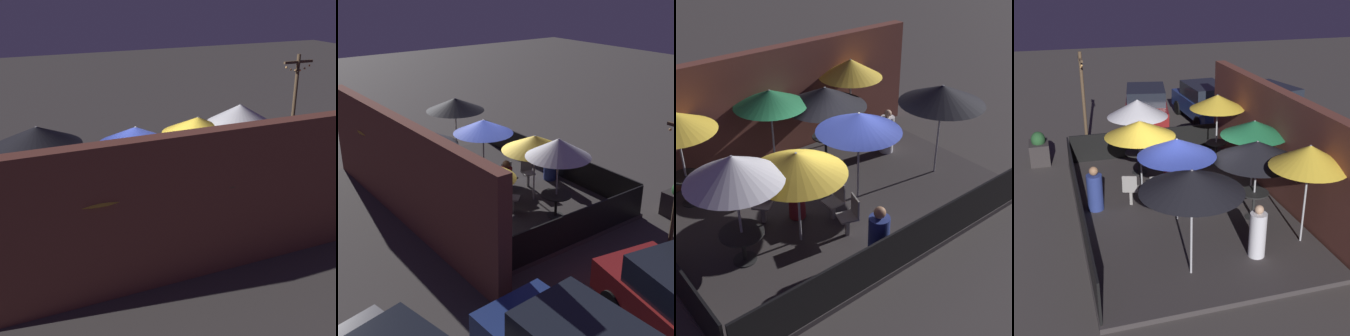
{
  "view_description": "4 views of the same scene",
  "coord_description": "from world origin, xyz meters",
  "views": [
    {
      "loc": [
        4.33,
        10.42,
        5.74
      ],
      "look_at": [
        -0.27,
        -0.16,
        1.13
      ],
      "focal_mm": 50.0,
      "sensor_mm": 36.0,
      "label": 1
    },
    {
      "loc": [
        -11.6,
        7.89,
        6.7
      ],
      "look_at": [
        -0.87,
        -0.1,
        1.16
      ],
      "focal_mm": 50.0,
      "sensor_mm": 36.0,
      "label": 2
    },
    {
      "loc": [
        -5.68,
        -7.45,
        6.51
      ],
      "look_at": [
        -0.08,
        -0.54,
        1.3
      ],
      "focal_mm": 50.0,
      "sensor_mm": 36.0,
      "label": 3
    },
    {
      "loc": [
        10.95,
        -3.19,
        6.15
      ],
      "look_at": [
        -0.63,
        0.24,
        1.01
      ],
      "focal_mm": 50.0,
      "sensor_mm": 36.0,
      "label": 4
    }
  ],
  "objects": [
    {
      "name": "parked_car_1",
      "position": [
        -7.79,
        3.42,
        0.84
      ],
      "size": [
        4.27,
        1.96,
        1.62
      ],
      "rotation": [
        0.0,
        0.0,
        0.05
      ],
      "color": "navy",
      "rests_on": "ground_plane"
    },
    {
      "name": "patio_umbrella_6",
      "position": [
        2.46,
        2.31,
        2.31
      ],
      "size": [
        1.81,
        1.81,
        2.45
      ],
      "color": "#B2B2B7",
      "rests_on": "patio_deck"
    },
    {
      "name": "light_post",
      "position": [
        -5.65,
        -1.93,
        2.01
      ],
      "size": [
        1.1,
        0.12,
        3.57
      ],
      "color": "brown",
      "rests_on": "ground_plane"
    },
    {
      "name": "patio_umbrella_5",
      "position": [
        -0.24,
        2.21,
        2.13
      ],
      "size": [
        1.88,
        1.88,
        2.22
      ],
      "color": "#B2B2B7",
      "rests_on": "patio_deck"
    },
    {
      "name": "dining_table_1",
      "position": [
        -2.71,
        2.04,
        0.71
      ],
      "size": [
        0.72,
        0.72,
        0.76
      ],
      "color": "black",
      "rests_on": "patio_deck"
    },
    {
      "name": "planter_box",
      "position": [
        -4.75,
        -3.62,
        0.49
      ],
      "size": [
        0.92,
        0.64,
        1.11
      ],
      "color": "#332D2D",
      "rests_on": "ground_plane"
    },
    {
      "name": "patio_umbrella_7",
      "position": [
        -1.45,
        -0.76,
        2.01
      ],
      "size": [
        2.03,
        2.03,
        2.12
      ],
      "color": "#B2B2B7",
      "rests_on": "patio_deck"
    },
    {
      "name": "building_wall",
      "position": [
        0.0,
        2.96,
        1.56
      ],
      "size": [
        9.91,
        0.36,
        3.13
      ],
      "color": "brown",
      "rests_on": "ground_plane"
    },
    {
      "name": "fence_front",
      "position": [
        0.0,
        -2.69,
        0.59
      ],
      "size": [
        8.11,
        0.05,
        0.95
      ],
      "color": "black",
      "rests_on": "patio_deck"
    },
    {
      "name": "parked_car_2",
      "position": [
        -6.73,
        6.02,
        0.85
      ],
      "size": [
        4.53,
        2.55,
        1.62
      ],
      "rotation": [
        0.0,
        0.0,
        0.21
      ],
      "color": "#5B5B60",
      "rests_on": "ground_plane"
    },
    {
      "name": "parked_car_0",
      "position": [
        -7.92,
        0.82,
        0.84
      ],
      "size": [
        4.2,
        2.43,
        1.62
      ],
      "rotation": [
        0.0,
        0.0,
        -0.19
      ],
      "color": "maroon",
      "rests_on": "ground_plane"
    },
    {
      "name": "patio_umbrella_1",
      "position": [
        -2.71,
        2.04,
        2.25
      ],
      "size": [
        1.78,
        1.78,
        2.36
      ],
      "color": "#B2B2B7",
      "rests_on": "patio_deck"
    },
    {
      "name": "patio_umbrella_2",
      "position": [
        1.08,
        1.69,
        2.0
      ],
      "size": [
        2.2,
        2.2,
        2.14
      ],
      "color": "#B2B2B7",
      "rests_on": "patio_deck"
    },
    {
      "name": "patio_chair_2",
      "position": [
        -0.37,
        -0.58,
        0.61
      ],
      "size": [
        0.4,
        0.4,
        0.9
      ],
      "rotation": [
        0.0,
        0.0,
        3.14
      ],
      "color": "gray",
      "rests_on": "patio_deck"
    },
    {
      "name": "patio_umbrella_0",
      "position": [
        -2.68,
        -0.57,
        2.26
      ],
      "size": [
        1.87,
        1.87,
        2.4
      ],
      "color": "#B2B2B7",
      "rests_on": "patio_deck"
    },
    {
      "name": "patron_0",
      "position": [
        -0.56,
        -2.22,
        0.67
      ],
      "size": [
        0.43,
        0.43,
        1.25
      ],
      "rotation": [
        0.0,
        0.0,
        1.57
      ],
      "color": "navy",
      "rests_on": "patio_deck"
    },
    {
      "name": "fence_side_left",
      "position": [
        -4.11,
        0.0,
        0.59
      ],
      "size": [
        0.05,
        5.26,
        0.95
      ],
      "color": "black",
      "rests_on": "patio_deck"
    },
    {
      "name": "patron_2",
      "position": [
        2.74,
        1.02,
        0.69
      ],
      "size": [
        0.5,
        0.5,
        1.28
      ],
      "rotation": [
        0.0,
        0.0,
        1.18
      ],
      "color": "silver",
      "rests_on": "patio_deck"
    },
    {
      "name": "patron_1",
      "position": [
        -1.02,
        0.0,
        0.73
      ],
      "size": [
        0.53,
        0.53,
        1.36
      ],
      "rotation": [
        0.0,
        0.0,
        0.9
      ],
      "color": "maroon",
      "rests_on": "patio_deck"
    },
    {
      "name": "patio_umbrella_3",
      "position": [
        0.58,
        -0.25,
        2.11
      ],
      "size": [
        1.99,
        1.99,
        2.22
      ],
      "color": "#B2B2B7",
      "rests_on": "patio_deck"
    },
    {
      "name": "patio_chair_0",
      "position": [
        -0.5,
        -1.27,
        0.63
      ],
      "size": [
        0.5,
        0.5,
        0.94
      ],
      "rotation": [
        0.0,
        0.0,
        2.83
      ],
      "color": "gray",
      "rests_on": "patio_deck"
    },
    {
      "name": "ground_plane",
      "position": [
        0.0,
        0.0,
        0.0
      ],
      "size": [
        60.0,
        60.0,
        0.0
      ],
      "primitive_type": "plane",
      "color": "#423D3A"
    },
    {
      "name": "patio_umbrella_4",
      "position": [
        2.95,
        -0.61,
        2.3
      ],
      "size": [
        2.15,
        2.15,
        2.41
      ],
      "color": "#B2B2B7",
      "rests_on": "patio_deck"
    },
    {
      "name": "patio_deck",
      "position": [
        0.0,
        0.0,
        0.06
      ],
      "size": [
        8.31,
        5.46,
        0.12
      ],
      "color": "#383333",
      "rests_on": "ground_plane"
    },
    {
      "name": "dining_table_0",
      "position": [
        -2.68,
        -0.57,
        0.68
      ],
      "size": [
        0.89,
        0.89,
        0.71
      ],
      "color": "black",
      "rests_on": "patio_deck"
    },
    {
      "name": "patio_chair_1",
      "position": [
        -1.68,
        0.34,
        0.63
      ],
      "size": [
        0.56,
        0.56,
        0.93
      ],
      "rotation": [
        0.0,
        0.0,
        -2.41
      ],
      "color": "gray",
      "rests_on": "patio_deck"
    },
    {
      "name": "dining_table_2",
      "position": [
        1.08,
        1.69,
        0.7
      ],
      "size": [
        0.75,
        0.75,
        0.75
      ],
      "color": "black",
      "rests_on": "patio_deck"
    }
  ]
}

